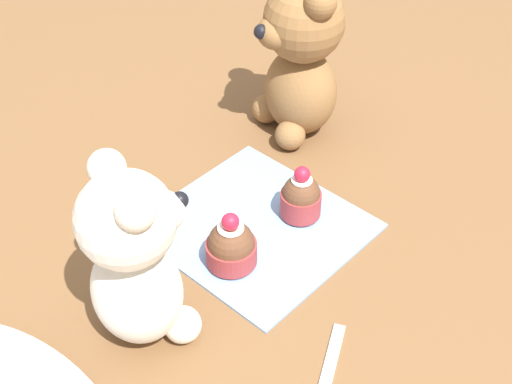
{
  "coord_description": "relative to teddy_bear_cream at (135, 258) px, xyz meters",
  "views": [
    {
      "loc": [
        -0.41,
        0.45,
        0.58
      ],
      "look_at": [
        0.0,
        0.0,
        0.06
      ],
      "focal_mm": 50.0,
      "sensor_mm": 36.0,
      "label": 1
    }
  ],
  "objects": [
    {
      "name": "ground_plane",
      "position": [
        0.01,
        -0.18,
        -0.1
      ],
      "size": [
        4.0,
        4.0,
        0.0
      ],
      "primitive_type": "plane",
      "color": "brown"
    },
    {
      "name": "knitted_placemat",
      "position": [
        0.01,
        -0.18,
        -0.1
      ],
      "size": [
        0.23,
        0.22,
        0.01
      ],
      "primitive_type": "cube",
      "color": "#7A9ED1",
      "rests_on": "ground_plane"
    },
    {
      "name": "teddy_bear_cream",
      "position": [
        0.0,
        0.0,
        0.0
      ],
      "size": [
        0.12,
        0.12,
        0.2
      ],
      "rotation": [
        0.0,
        0.0,
        -0.31
      ],
      "color": "silver",
      "rests_on": "ground_plane"
    },
    {
      "name": "teddy_bear_tan",
      "position": [
        0.11,
        -0.37,
        0.01
      ],
      "size": [
        0.13,
        0.13,
        0.22
      ],
      "rotation": [
        0.0,
        0.0,
        2.77
      ],
      "color": "olive",
      "rests_on": "ground_plane"
    },
    {
      "name": "cupcake_near_cream_bear",
      "position": [
        -0.01,
        -0.12,
        -0.07
      ],
      "size": [
        0.06,
        0.06,
        0.07
      ],
      "color": "#993333",
      "rests_on": "knitted_placemat"
    },
    {
      "name": "cupcake_near_tan_bear",
      "position": [
        -0.01,
        -0.23,
        -0.07
      ],
      "size": [
        0.05,
        0.05,
        0.07
      ],
      "color": "#993333",
      "rests_on": "knitted_placemat"
    },
    {
      "name": "teaspoon",
      "position": [
        -0.18,
        -0.07,
        -0.1
      ],
      "size": [
        0.07,
        0.13,
        0.01
      ],
      "primitive_type": "cube",
      "rotation": [
        0.0,
        0.0,
        2.03
      ],
      "color": "silver",
      "rests_on": "ground_plane"
    }
  ]
}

